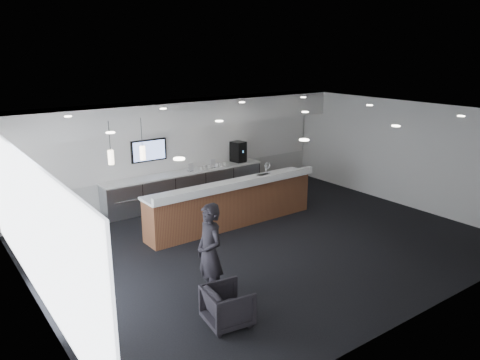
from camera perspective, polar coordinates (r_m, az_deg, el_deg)
ground at (r=11.13m, az=2.85°, el=-7.55°), size 10.00×10.00×0.00m
ceiling at (r=10.32m, az=3.08°, el=7.94°), size 10.00×8.00×0.02m
back_wall at (r=13.87m, az=-7.46°, el=3.57°), size 10.00×0.02×3.00m
left_wall at (r=8.58m, az=-24.21°, el=-5.46°), size 0.02×8.00×3.00m
right_wall at (r=14.22m, az=18.90°, el=3.14°), size 0.02×8.00×3.00m
soffit_bulkhead at (r=13.29m, az=-6.69°, el=8.09°), size 10.00×0.90×0.70m
alcove_panel at (r=13.83m, az=-7.41°, el=3.95°), size 9.80×0.06×1.40m
window_blinds_wall at (r=8.59m, az=-23.95°, el=-5.41°), size 0.04×7.36×2.55m
back_credenza at (r=13.82m, az=-6.59°, el=-0.83°), size 5.06×0.66×0.95m
wall_tv at (r=13.32m, az=-11.06°, el=3.56°), size 1.05×0.08×0.62m
pendant_left at (r=9.87m, az=-10.91°, el=2.88°), size 0.12×0.12×0.30m
pendant_right at (r=9.60m, az=-14.68°, el=2.30°), size 0.12×0.12×0.30m
ceiling_can_lights at (r=10.32m, az=3.08°, el=7.77°), size 7.00×5.00×0.02m
service_counter at (r=11.97m, az=-0.92°, el=-2.86°), size 4.82×0.88×1.49m
coffee_machine at (r=14.70m, az=-0.21°, el=3.47°), size 0.43×0.52×0.64m
info_sign_left at (r=13.65m, az=-6.00°, el=1.56°), size 0.18×0.05×0.24m
info_sign_right at (r=13.98m, az=-3.34°, el=2.01°), size 0.20×0.05×0.26m
armchair at (r=7.94m, az=-1.52°, el=-15.09°), size 0.82×0.81×0.67m
lounge_guest at (r=8.39m, az=-3.71°, el=-8.86°), size 0.48×0.69×1.82m
cup_0 at (r=14.24m, az=-1.92°, el=1.95°), size 0.11×0.11×0.10m
cup_1 at (r=14.17m, az=-2.39°, el=1.87°), size 0.15×0.15×0.10m
cup_2 at (r=14.09m, az=-2.87°, el=1.79°), size 0.13×0.13×0.10m
cup_3 at (r=14.02m, az=-3.35°, el=1.71°), size 0.14×0.14×0.10m
cup_4 at (r=13.94m, az=-3.83°, el=1.62°), size 0.15×0.15×0.10m
cup_5 at (r=13.87m, az=-4.32°, el=1.54°), size 0.12×0.12×0.10m
cup_6 at (r=13.80m, az=-4.82°, el=1.46°), size 0.15×0.15×0.10m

